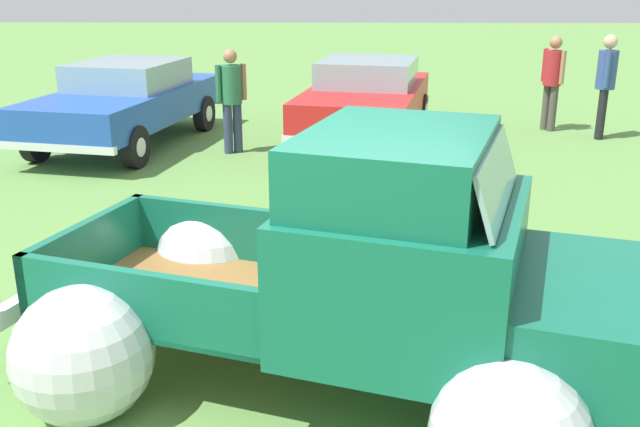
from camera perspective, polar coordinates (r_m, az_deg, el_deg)
name	(u,v)px	position (r m, az deg, el deg)	size (l,w,h in m)	color
ground_plane	(317,377)	(5.48, -0.23, -12.97)	(80.00, 80.00, 0.00)	#609347
vintage_pickup_truck	(369,293)	(5.02, 3.97, -6.34)	(4.99, 3.79, 1.96)	black
show_car_0	(126,100)	(12.98, -15.23, 8.77)	(2.80, 4.76, 1.43)	black
show_car_1	(366,97)	(12.85, 3.70, 9.28)	(2.76, 4.57, 1.43)	black
spectator_0	(606,79)	(13.92, 21.89, 9.92)	(0.43, 0.53, 1.85)	black
spectator_1	(232,95)	(11.97, -7.09, 9.41)	(0.51, 0.46, 1.71)	navy
spectator_2	(552,77)	(14.35, 18.09, 10.34)	(0.47, 0.50, 1.77)	#4C4742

